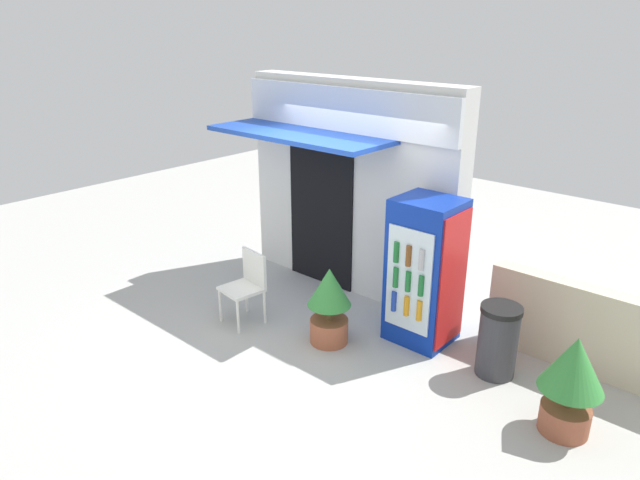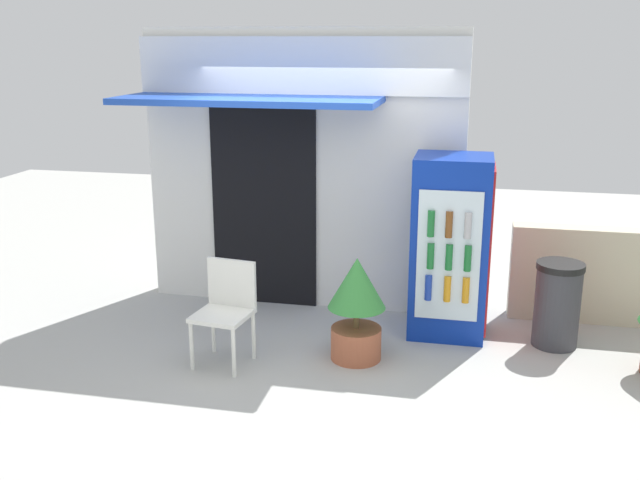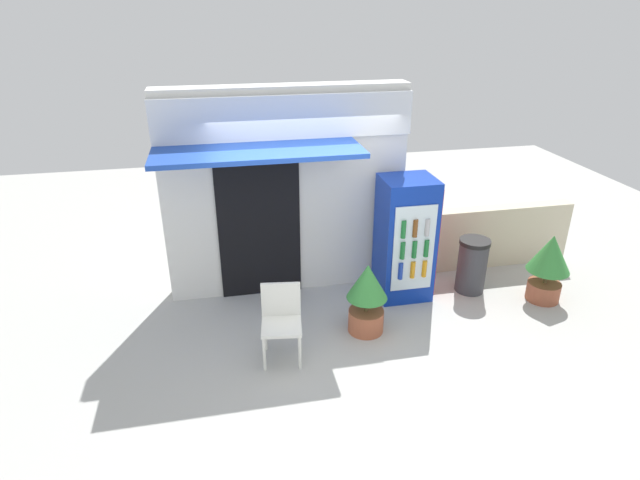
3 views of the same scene
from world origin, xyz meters
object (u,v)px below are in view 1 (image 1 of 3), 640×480
at_px(trash_bin, 498,340).
at_px(drink_cooler, 425,272).
at_px(potted_plant_curbside, 572,377).
at_px(potted_plant_near_shop, 329,302).
at_px(plastic_chair, 247,282).

bearing_deg(trash_bin, drink_cooler, 173.86).
distance_m(potted_plant_curbside, trash_bin, 1.02).
relative_size(drink_cooler, potted_plant_near_shop, 1.84).
bearing_deg(potted_plant_near_shop, plastic_chair, -166.21).
distance_m(drink_cooler, potted_plant_near_shop, 1.15).
relative_size(plastic_chair, potted_plant_curbside, 0.92).
height_order(plastic_chair, trash_bin, plastic_chair).
xyz_separation_m(potted_plant_near_shop, potted_plant_curbside, (2.66, 0.23, 0.06)).
height_order(potted_plant_near_shop, potted_plant_curbside, potted_plant_curbside).
bearing_deg(trash_bin, potted_plant_near_shop, -158.94).
bearing_deg(drink_cooler, trash_bin, -6.14).
height_order(drink_cooler, potted_plant_near_shop, drink_cooler).
relative_size(plastic_chair, potted_plant_near_shop, 0.96).
distance_m(drink_cooler, trash_bin, 1.10).
xyz_separation_m(potted_plant_curbside, trash_bin, (-0.90, 0.45, -0.18)).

